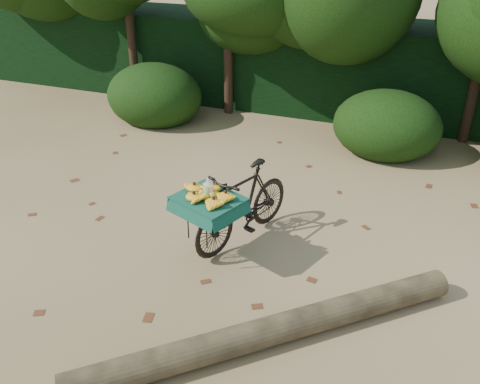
% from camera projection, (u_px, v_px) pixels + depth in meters
% --- Properties ---
extents(ground, '(80.00, 80.00, 0.00)m').
position_uv_depth(ground, '(201.00, 276.00, 5.83)').
color(ground, tan).
rests_on(ground, ground).
extents(vendor_bicycle, '(1.17, 1.84, 1.02)m').
position_uv_depth(vendor_bicycle, '(242.00, 204.00, 6.26)').
color(vendor_bicycle, black).
rests_on(vendor_bicycle, ground).
extents(fallen_log, '(3.12, 2.88, 0.29)m').
position_uv_depth(fallen_log, '(273.00, 330.00, 4.87)').
color(fallen_log, brown).
rests_on(fallen_log, ground).
extents(hedge_backdrop, '(26.00, 1.80, 1.80)m').
position_uv_depth(hedge_backdrop, '(327.00, 66.00, 10.56)').
color(hedge_backdrop, black).
rests_on(hedge_backdrop, ground).
extents(tree_row, '(14.50, 2.00, 4.00)m').
position_uv_depth(tree_row, '(289.00, 15.00, 9.58)').
color(tree_row, black).
rests_on(tree_row, ground).
extents(bush_clumps, '(8.80, 1.70, 0.90)m').
position_uv_depth(bush_clumps, '(328.00, 121.00, 8.98)').
color(bush_clumps, black).
rests_on(bush_clumps, ground).
extents(leaf_litter, '(7.00, 7.30, 0.01)m').
position_uv_depth(leaf_litter, '(223.00, 246.00, 6.36)').
color(leaf_litter, '#552D16').
rests_on(leaf_litter, ground).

